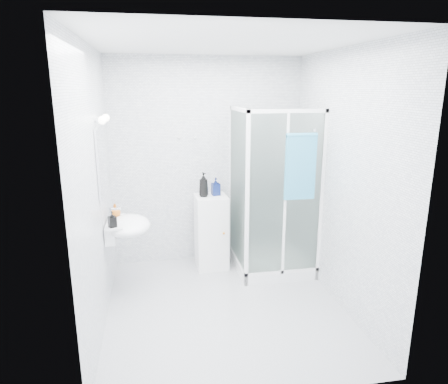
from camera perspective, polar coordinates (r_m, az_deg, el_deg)
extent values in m
cube|color=white|center=(3.83, 0.20, 0.84)|extent=(2.40, 2.60, 2.60)
cube|color=#B1B3B6|center=(4.33, 0.18, -16.08)|extent=(2.40, 2.60, 0.01)
cube|color=white|center=(3.74, 0.21, 20.50)|extent=(2.40, 2.60, 0.01)
cube|color=white|center=(5.20, 6.73, -9.97)|extent=(0.90, 0.90, 0.12)
cube|color=white|center=(4.63, 2.23, 11.71)|extent=(0.04, 0.90, 0.04)
cube|color=white|center=(4.33, 9.17, 11.35)|extent=(0.90, 0.04, 0.04)
cube|color=white|center=(4.37, 3.32, -1.52)|extent=(0.04, 0.04, 2.00)
cube|color=white|center=(4.77, 2.01, 0.35)|extent=(0.02, 0.82, 1.84)
cube|color=white|center=(4.47, 8.72, -0.77)|extent=(0.82, 0.02, 1.84)
cube|color=white|center=(4.48, 8.68, -0.74)|extent=(0.03, 0.04, 1.84)
cylinder|color=silver|center=(5.18, 5.90, 4.93)|extent=(0.02, 0.02, 1.00)
cylinder|color=silver|center=(5.09, 6.13, 10.10)|extent=(0.09, 0.05, 0.09)
cylinder|color=silver|center=(5.28, 6.25, 1.79)|extent=(0.12, 0.04, 0.12)
cylinder|color=silver|center=(4.41, 12.71, 8.62)|extent=(0.03, 0.05, 0.03)
cube|color=white|center=(4.39, -15.79, -5.43)|extent=(0.10, 0.40, 0.18)
ellipsoid|color=white|center=(4.36, -13.47, -4.73)|extent=(0.46, 0.56, 0.20)
cube|color=white|center=(4.35, -15.09, -4.17)|extent=(0.16, 0.50, 0.02)
cylinder|color=silver|center=(4.33, -15.95, -3.19)|extent=(0.04, 0.04, 0.16)
cylinder|color=silver|center=(4.31, -15.35, -2.35)|extent=(0.12, 0.02, 0.02)
cube|color=white|center=(4.20, -17.10, 4.20)|extent=(0.02, 0.60, 0.70)
cylinder|color=silver|center=(3.99, -17.59, 9.74)|extent=(0.05, 0.04, 0.04)
sphere|color=white|center=(3.99, -17.01, 9.78)|extent=(0.08, 0.08, 0.08)
cylinder|color=silver|center=(4.31, -17.08, 10.09)|extent=(0.05, 0.04, 0.04)
sphere|color=white|center=(4.31, -16.55, 10.12)|extent=(0.08, 0.08, 0.08)
cylinder|color=silver|center=(4.98, -6.49, 7.67)|extent=(0.02, 0.04, 0.02)
sphere|color=silver|center=(4.95, -6.47, 7.64)|extent=(0.03, 0.03, 0.03)
cylinder|color=silver|center=(5.00, -4.18, 7.75)|extent=(0.02, 0.04, 0.02)
sphere|color=silver|center=(4.97, -4.15, 7.72)|extent=(0.03, 0.03, 0.03)
cube|color=white|center=(5.03, -1.82, -5.71)|extent=(0.40, 0.40, 0.93)
cube|color=white|center=(4.86, -1.50, -6.46)|extent=(0.35, 0.02, 0.79)
sphere|color=orange|center=(4.85, -0.03, -5.93)|extent=(0.03, 0.03, 0.03)
cube|color=teal|center=(4.40, 10.85, 3.42)|extent=(0.34, 0.04, 0.70)
cylinder|color=teal|center=(4.35, 11.07, 7.96)|extent=(0.34, 0.05, 0.05)
imported|color=black|center=(4.84, -2.94, 1.06)|extent=(0.15, 0.15, 0.30)
imported|color=#0C194C|center=(4.91, -1.19, 0.79)|extent=(0.11, 0.11, 0.22)
imported|color=#B45C15|center=(4.45, -15.30, -2.59)|extent=(0.15, 0.15, 0.15)
imported|color=black|center=(4.14, -15.68, -3.79)|extent=(0.10, 0.10, 0.16)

